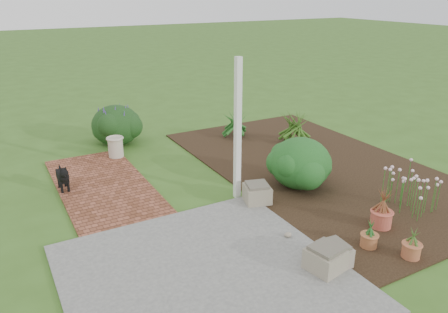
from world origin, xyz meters
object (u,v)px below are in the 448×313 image
stone_trough_near (325,259)px  black_dog (63,176)px  cream_ceramic_urn (116,147)px  evergreen_shrub (300,162)px

stone_trough_near → black_dog: (-2.57, 4.19, 0.14)m
cream_ceramic_urn → evergreen_shrub: size_ratio=0.38×
cream_ceramic_urn → black_dog: bearing=-136.5°
stone_trough_near → cream_ceramic_urn: (-1.24, 5.45, 0.07)m
evergreen_shrub → black_dog: bearing=154.1°
stone_trough_near → black_dog: 4.91m
black_dog → cream_ceramic_urn: bearing=42.7°
black_dog → evergreen_shrub: (3.93, -1.91, 0.19)m
black_dog → cream_ceramic_urn: size_ratio=1.28×
cream_ceramic_urn → evergreen_shrub: bearing=-50.6°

